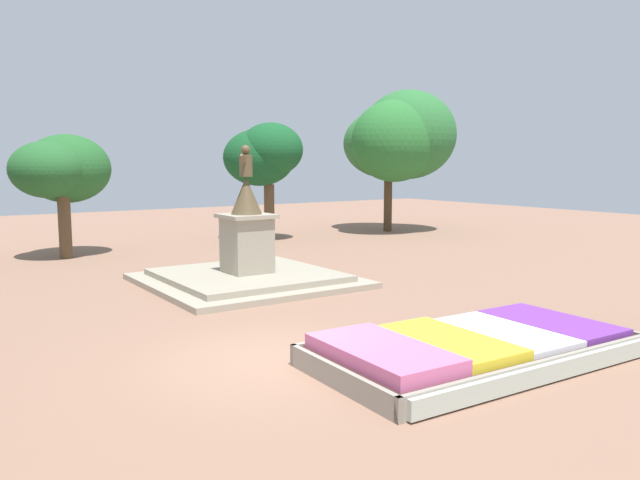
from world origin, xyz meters
name	(u,v)px	position (x,y,z in m)	size (l,w,h in m)	color
ground_plane	(270,360)	(0.00, 0.00, 0.00)	(76.78, 76.78, 0.00)	#8C6651
flower_planter	(471,348)	(3.09, -2.21, 0.26)	(6.39, 3.46, 0.63)	#38281C
statue_monument	(247,264)	(3.17, 6.96, 0.60)	(5.91, 5.91, 4.25)	#9F9581
park_tree_far_left	(60,170)	(-0.27, 16.03, 3.44)	(3.93, 3.81, 4.84)	brown
park_tree_far_right	(264,155)	(9.07, 16.37, 4.08)	(3.59, 3.81, 5.61)	brown
park_tree_street_side	(398,139)	(16.85, 15.59, 4.95)	(6.28, 6.20, 7.57)	#4C3823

